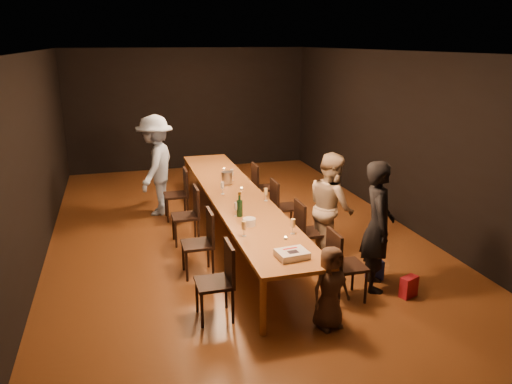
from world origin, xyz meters
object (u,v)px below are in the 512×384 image
object	(u,v)px
table	(236,197)
birthday_cake	(292,254)
chair_left_0	(214,282)
man_blue	(156,165)
chair_left_2	(185,215)
child	(330,288)
champagne_bottle	(240,204)
chair_left_3	(176,194)
chair_right_1	(311,231)
plate_stack	(249,222)
chair_right_2	(285,206)
chair_left_1	(197,243)
woman_birthday	(378,226)
chair_right_0	(347,265)
ice_bucket	(227,178)
chair_right_3	(265,187)
woman_tan	(331,207)

from	to	relation	value
table	birthday_cake	xyz separation A→B (m)	(0.04, -2.58, 0.09)
chair_left_0	man_blue	distance (m)	4.03
chair_left_2	man_blue	bearing A→B (deg)	10.66
child	champagne_bottle	size ratio (longest dim) A/B	2.71
table	chair_left_3	distance (m)	1.49
chair_left_0	man_blue	xyz separation A→B (m)	(-0.30, 3.99, 0.47)
chair_left_2	chair_left_0	bearing A→B (deg)	-180.00
table	man_blue	xyz separation A→B (m)	(-1.15, 1.59, 0.23)
chair_right_1	table	bearing A→B (deg)	-144.69
plate_stack	chair_right_2	bearing A→B (deg)	54.79
chair_left_1	woman_birthday	world-z (taller)	woman_birthday
child	plate_stack	distance (m)	1.63
chair_left_2	man_blue	xyz separation A→B (m)	(-0.30, 1.59, 0.47)
chair_right_2	chair_left_0	distance (m)	2.94
chair_right_0	chair_left_3	size ratio (longest dim) A/B	1.00
table	man_blue	distance (m)	1.98
chair_right_1	ice_bucket	xyz separation A→B (m)	(-0.85, 1.89, 0.39)
chair_left_3	man_blue	bearing A→B (deg)	37.28
table	chair_right_3	bearing A→B (deg)	54.69
chair_right_2	chair_left_0	size ratio (longest dim) A/B	1.00
man_blue	ice_bucket	size ratio (longest dim) A/B	8.95
chair_left_3	chair_right_2	bearing A→B (deg)	-125.22
chair_right_2	chair_right_1	bearing A→B (deg)	-0.00
table	woman_birthday	xyz separation A→B (m)	(1.35, -2.21, 0.16)
man_blue	champagne_bottle	size ratio (longest dim) A/B	5.15
birthday_cake	ice_bucket	size ratio (longest dim) A/B	1.82
chair_left_2	champagne_bottle	bearing A→B (deg)	-148.21
chair_left_3	plate_stack	size ratio (longest dim) A/B	5.19
woman_birthday	birthday_cake	size ratio (longest dim) A/B	4.56
chair_left_1	woman_birthday	distance (m)	2.45
ice_bucket	plate_stack	bearing A→B (deg)	-94.32
chair_right_0	chair_right_2	xyz separation A→B (m)	(0.00, 2.40, 0.00)
woman_tan	birthday_cake	size ratio (longest dim) A/B	4.29
table	chair_left_1	xyz separation A→B (m)	(-0.85, -1.20, -0.24)
chair_right_3	plate_stack	distance (m)	2.85
chair_left_3	chair_left_2	bearing A→B (deg)	-180.00
man_blue	birthday_cake	xyz separation A→B (m)	(1.19, -4.18, -0.15)
chair_right_2	woman_birthday	bearing A→B (deg)	12.73
chair_left_0	child	distance (m)	1.34
chair_left_2	chair_right_1	bearing A→B (deg)	-125.22
woman_tan	man_blue	distance (m)	3.61
chair_right_2	man_blue	bearing A→B (deg)	-128.56
child	woman_birthday	bearing A→B (deg)	23.66
chair_right_1	man_blue	world-z (taller)	man_blue
table	chair_left_3	size ratio (longest dim) A/B	6.45
chair_left_0	champagne_bottle	size ratio (longest dim) A/B	2.56
chair_right_0	chair_right_1	bearing A→B (deg)	180.00
chair_right_0	chair_left_1	xyz separation A→B (m)	(-1.70, 1.20, 0.00)
chair_right_3	ice_bucket	distance (m)	1.07
chair_right_0	birthday_cake	distance (m)	0.89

